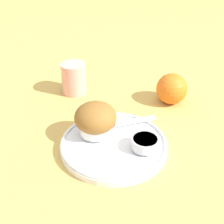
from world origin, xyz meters
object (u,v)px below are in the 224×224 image
juice_glass (74,78)px  butter_knife (125,123)px  orange_fruit (172,89)px  muffin (96,119)px

juice_glass → butter_knife: bearing=-37.6°
orange_fruit → juice_glass: 0.27m
orange_fruit → juice_glass: (-0.27, -0.02, 0.00)m
orange_fruit → juice_glass: juice_glass is taller
orange_fruit → muffin: bearing=-123.9°
muffin → orange_fruit: bearing=56.1°
orange_fruit → juice_glass: size_ratio=0.94×
butter_knife → orange_fruit: 0.18m
muffin → juice_glass: muffin is taller
muffin → butter_knife: 0.08m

